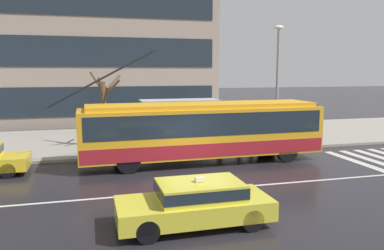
{
  "coord_description": "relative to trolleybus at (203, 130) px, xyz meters",
  "views": [
    {
      "loc": [
        -3.92,
        -14.14,
        4.33
      ],
      "look_at": [
        0.78,
        3.69,
        1.71
      ],
      "focal_mm": 35.49,
      "sensor_mm": 36.0,
      "label": 1
    }
  ],
  "objects": [
    {
      "name": "street_tree_bare",
      "position": [
        -4.45,
        4.44,
        0.82
      ],
      "size": [
        1.78,
        2.0,
        4.18
      ],
      "color": "brown",
      "rests_on": "sidewalk_slab"
    },
    {
      "name": "crosswalk_stripe_edge_near",
      "position": [
        7.18,
        -1.7,
        -1.56
      ],
      "size": [
        0.44,
        4.4,
        0.01
      ],
      "primitive_type": "cube",
      "color": "beige",
      "rests_on": "ground_plane"
    },
    {
      "name": "pedestrian_at_shelter",
      "position": [
        2.93,
        2.52,
        0.24
      ],
      "size": [
        1.34,
        1.34,
        2.03
      ],
      "color": "#584749",
      "rests_on": "sidewalk_slab"
    },
    {
      "name": "bus_shelter",
      "position": [
        -0.42,
        3.5,
        0.55
      ],
      "size": [
        4.29,
        1.73,
        2.63
      ],
      "color": "gray",
      "rests_on": "sidewalk_slab"
    },
    {
      "name": "lane_centre_line",
      "position": [
        -1.15,
        -4.19,
        -1.56
      ],
      "size": [
        72.0,
        0.14,
        0.01
      ],
      "primitive_type": "cube",
      "color": "silver",
      "rests_on": "ground_plane"
    },
    {
      "name": "ground_plane",
      "position": [
        -1.15,
        -2.99,
        -1.57
      ],
      "size": [
        160.0,
        160.0,
        0.0
      ],
      "primitive_type": "plane",
      "color": "black"
    },
    {
      "name": "sidewalk_slab",
      "position": [
        -1.15,
        6.6,
        -1.5
      ],
      "size": [
        80.0,
        10.0,
        0.14
      ],
      "primitive_type": "cube",
      "color": "#9B9489",
      "rests_on": "ground_plane"
    },
    {
      "name": "pedestrian_waiting_by_pole",
      "position": [
        -3.05,
        4.28,
        0.09
      ],
      "size": [
        1.19,
        1.19,
        1.93
      ],
      "color": "#2F3547",
      "rests_on": "sidewalk_slab"
    },
    {
      "name": "pedestrian_walking_past",
      "position": [
        1.79,
        3.01,
        0.06
      ],
      "size": [
        1.16,
        1.16,
        1.9
      ],
      "color": "#273646",
      "rests_on": "sidewalk_slab"
    },
    {
      "name": "taxi_oncoming_near",
      "position": [
        -2.34,
        -7.23,
        -0.86
      ],
      "size": [
        4.34,
        1.81,
        1.39
      ],
      "color": "yellow",
      "rests_on": "ground_plane"
    },
    {
      "name": "trolleybus",
      "position": [
        0.0,
        0.0,
        0.0
      ],
      "size": [
        12.66,
        2.72,
        5.27
      ],
      "color": "gold",
      "rests_on": "ground_plane"
    },
    {
      "name": "street_lamp",
      "position": [
        5.14,
        2.59,
        2.55
      ],
      "size": [
        0.6,
        0.32,
        6.73
      ],
      "color": "gray",
      "rests_on": "sidewalk_slab"
    },
    {
      "name": "crosswalk_stripe_inner_a",
      "position": [
        8.08,
        -1.7,
        -1.56
      ],
      "size": [
        0.44,
        4.4,
        0.01
      ],
      "primitive_type": "cube",
      "color": "beige",
      "rests_on": "ground_plane"
    },
    {
      "name": "pedestrian_approaching_curb",
      "position": [
        4.52,
        4.4,
        0.14
      ],
      "size": [
        1.05,
        1.05,
        2.0
      ],
      "color": "black",
      "rests_on": "sidewalk_slab"
    }
  ]
}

